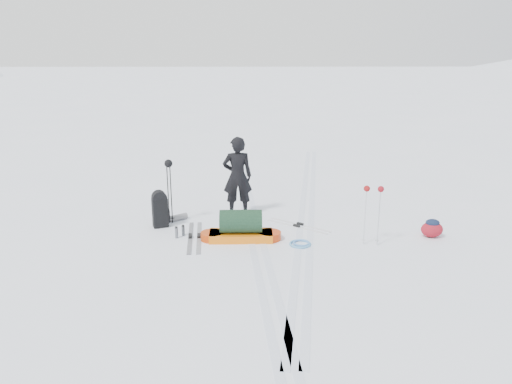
% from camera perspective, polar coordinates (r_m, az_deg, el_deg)
% --- Properties ---
extents(ground, '(200.00, 200.00, 0.00)m').
position_cam_1_polar(ground, '(11.10, -0.15, -4.77)').
color(ground, white).
rests_on(ground, ground).
extents(ski_tracks, '(3.38, 17.97, 0.01)m').
position_cam_1_polar(ski_tracks, '(11.95, 2.73, -3.23)').
color(ski_tracks, silver).
rests_on(ski_tracks, ground).
extents(skier, '(0.75, 0.52, 1.95)m').
position_cam_1_polar(skier, '(12.05, -2.14, 1.78)').
color(skier, black).
rests_on(skier, ground).
extents(pulk_sled, '(1.73, 0.56, 0.66)m').
position_cam_1_polar(pulk_sled, '(10.69, -1.74, -4.18)').
color(pulk_sled, orange).
rests_on(pulk_sled, ground).
extents(expedition_rucksack, '(0.77, 0.80, 0.86)m').
position_cam_1_polar(expedition_rucksack, '(11.64, -10.67, -1.99)').
color(expedition_rucksack, black).
rests_on(expedition_rucksack, ground).
extents(ski_poles_black, '(0.21, 0.19, 1.52)m').
position_cam_1_polar(ski_poles_black, '(11.63, -9.95, 2.35)').
color(ski_poles_black, black).
rests_on(ski_poles_black, ground).
extents(ski_poles_silver, '(0.40, 0.17, 1.28)m').
position_cam_1_polar(ski_poles_silver, '(10.44, 13.27, -0.41)').
color(ski_poles_silver, silver).
rests_on(ski_poles_silver, ground).
extents(touring_skis_grey, '(0.42, 1.89, 0.07)m').
position_cam_1_polar(touring_skis_grey, '(10.95, -7.03, -5.12)').
color(touring_skis_grey, '#979BA0').
rests_on(touring_skis_grey, ground).
extents(touring_skis_white, '(1.42, 1.16, 0.06)m').
position_cam_1_polar(touring_skis_white, '(11.59, 4.86, -3.85)').
color(touring_skis_white, silver).
rests_on(touring_skis_white, ground).
extents(rope_coil, '(0.57, 0.57, 0.06)m').
position_cam_1_polar(rope_coil, '(10.53, 5.11, -5.89)').
color(rope_coil, '#549CCE').
rests_on(rope_coil, ground).
extents(small_daypack, '(0.59, 0.54, 0.41)m').
position_cam_1_polar(small_daypack, '(11.51, 19.47, -3.93)').
color(small_daypack, maroon).
rests_on(small_daypack, ground).
extents(thermos_pair, '(0.20, 0.22, 0.26)m').
position_cam_1_polar(thermos_pair, '(11.01, -8.71, -4.48)').
color(thermos_pair, slate).
rests_on(thermos_pair, ground).
extents(stuff_sack, '(0.37, 0.28, 0.22)m').
position_cam_1_polar(stuff_sack, '(10.85, -0.87, -4.66)').
color(stuff_sack, black).
rests_on(stuff_sack, ground).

